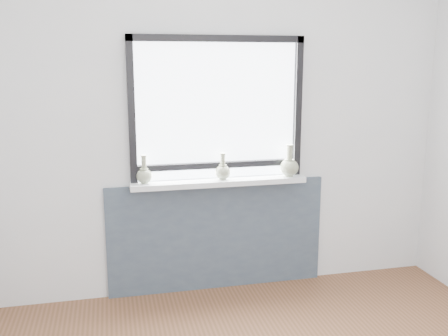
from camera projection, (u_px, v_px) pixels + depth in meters
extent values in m
cube|color=silver|center=(216.00, 125.00, 3.74)|extent=(3.60, 0.02, 2.60)
cube|color=#42515E|center=(217.00, 236.00, 3.90)|extent=(1.70, 0.03, 0.86)
cube|color=white|center=(219.00, 182.00, 3.74)|extent=(1.32, 0.18, 0.04)
cube|color=black|center=(132.00, 110.00, 3.53)|extent=(0.05, 0.06, 1.05)
cube|color=black|center=(297.00, 107.00, 3.81)|extent=(0.05, 0.06, 1.05)
cube|color=black|center=(217.00, 38.00, 3.57)|extent=(1.30, 0.06, 0.05)
cube|color=black|center=(218.00, 165.00, 3.76)|extent=(1.20, 0.05, 0.04)
cube|color=white|center=(217.00, 112.00, 3.70)|extent=(1.20, 0.01, 1.00)
cylinder|color=#979F7F|center=(145.00, 183.00, 3.61)|extent=(0.05, 0.05, 0.01)
ellipsoid|color=#979F7F|center=(144.00, 176.00, 3.60)|extent=(0.12, 0.12, 0.11)
cone|color=#979F7F|center=(144.00, 170.00, 3.59)|extent=(0.06, 0.06, 0.03)
cylinder|color=#979F7F|center=(144.00, 164.00, 3.58)|extent=(0.04, 0.04, 0.11)
cylinder|color=#979F7F|center=(144.00, 156.00, 3.57)|extent=(0.04, 0.04, 0.01)
cylinder|color=#979F7F|center=(223.00, 179.00, 3.73)|extent=(0.05, 0.05, 0.01)
ellipsoid|color=#979F7F|center=(223.00, 172.00, 3.72)|extent=(0.12, 0.12, 0.11)
cone|color=#979F7F|center=(223.00, 167.00, 3.72)|extent=(0.06, 0.06, 0.03)
cylinder|color=#979F7F|center=(223.00, 161.00, 3.71)|extent=(0.04, 0.04, 0.10)
cylinder|color=#979F7F|center=(223.00, 154.00, 3.70)|extent=(0.05, 0.05, 0.01)
cylinder|color=#979F7F|center=(289.00, 176.00, 3.84)|extent=(0.06, 0.06, 0.01)
ellipsoid|color=#979F7F|center=(289.00, 168.00, 3.83)|extent=(0.14, 0.14, 0.13)
cone|color=#979F7F|center=(289.00, 161.00, 3.82)|extent=(0.08, 0.08, 0.03)
cylinder|color=#979F7F|center=(290.00, 154.00, 3.80)|extent=(0.05, 0.05, 0.12)
cylinder|color=#979F7F|center=(290.00, 145.00, 3.79)|extent=(0.05, 0.05, 0.01)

